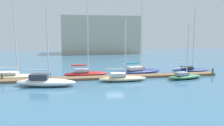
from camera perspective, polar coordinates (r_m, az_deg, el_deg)
name	(u,v)px	position (r m, az deg, el deg)	size (l,w,h in m)	color
ground_plane	(115,78)	(32.23, 0.68, -3.98)	(120.00, 120.00, 0.00)	#386684
dock_pier	(115,77)	(32.20, 0.68, -3.67)	(31.69, 1.78, 0.35)	brown
dock_piling_near_end	(2,77)	(33.46, -26.54, -3.34)	(0.28, 0.28, 1.15)	brown
dock_piling_far_end	(213,72)	(37.71, 24.60, -2.10)	(0.28, 0.28, 1.15)	brown
sailboat_0	(14,75)	(35.19, -24.07, -2.84)	(8.63, 2.86, 13.59)	beige
sailboat_1	(45,81)	(28.52, -16.85, -4.55)	(7.72, 3.75, 9.51)	white
sailboat_2	(85,73)	(34.13, -6.89, -2.46)	(6.88, 2.19, 10.76)	#B21E1E
sailboat_3	(122,78)	(30.20, 2.68, -3.81)	(6.62, 1.86, 8.25)	beige
sailboat_4	(138,70)	(35.95, 6.85, -1.93)	(7.90, 3.56, 12.33)	navy
sailboat_5	(185,76)	(33.34, 18.26, -3.19)	(5.83, 2.67, 7.76)	#2D7047
sailboat_6	(190,69)	(39.83, 19.55, -1.50)	(6.58, 2.75, 10.74)	navy
mooring_buoy_red	(143,68)	(40.61, 8.09, -1.27)	(0.58, 0.58, 0.58)	red
harbor_building_distant	(100,35)	(77.53, -3.23, 7.27)	(25.72, 13.16, 12.38)	#BCB299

